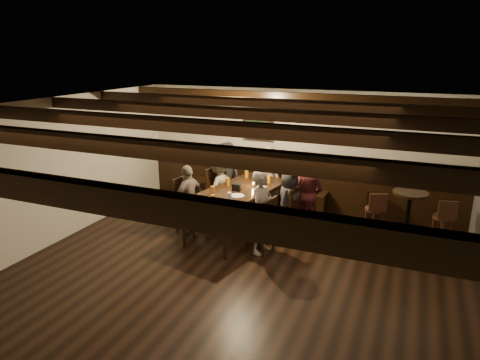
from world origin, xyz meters
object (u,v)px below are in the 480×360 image
at_px(person_bench_right, 308,192).
at_px(bar_stool_right, 441,236).
at_px(chair_left_near, 221,202).
at_px(person_left_far, 189,199).
at_px(chair_right_near, 286,219).
at_px(person_right_far, 262,212).
at_px(dining_table, 238,193).
at_px(bar_stool_left, 373,227).
at_px(person_left_near, 219,187).
at_px(chair_left_far, 191,215).
at_px(person_bench_centre, 268,181).
at_px(person_right_near, 288,201).
at_px(high_top_table, 408,212).
at_px(person_bench_left, 226,176).
at_px(chair_right_far, 260,235).

relative_size(person_bench_right, bar_stool_right, 1.37).
height_order(chair_left_near, person_left_far, person_left_far).
xyz_separation_m(chair_right_near, person_right_far, (-0.14, -0.89, 0.41)).
distance_m(dining_table, bar_stool_right, 3.30).
height_order(person_right_far, bar_stool_left, person_right_far).
bearing_deg(person_left_near, chair_left_far, 1.86).
relative_size(person_bench_centre, bar_stool_right, 1.41).
height_order(chair_left_far, person_right_near, person_right_near).
distance_m(chair_left_far, bar_stool_left, 3.11).
bearing_deg(bar_stool_right, person_left_near, 161.76).
distance_m(person_left_near, person_right_near, 1.50).
xyz_separation_m(chair_left_far, person_left_near, (0.14, 0.89, 0.29)).
distance_m(chair_left_near, person_right_near, 1.50).
distance_m(person_bench_right, high_top_table, 1.74).
relative_size(chair_left_far, person_bench_centre, 0.71).
height_order(dining_table, bar_stool_right, bar_stool_right).
xyz_separation_m(person_bench_left, person_right_near, (1.53, -0.76, -0.10)).
height_order(chair_left_near, bar_stool_right, bar_stool_right).
xyz_separation_m(chair_right_far, person_bench_centre, (-0.42, 1.61, 0.41)).
relative_size(person_left_far, high_top_table, 1.26).
bearing_deg(chair_right_far, chair_right_near, 0.09).
xyz_separation_m(person_left_near, bar_stool_right, (3.92, -0.30, -0.23)).
bearing_deg(person_bench_centre, chair_left_far, 64.33).
distance_m(dining_table, person_left_near, 0.88).
distance_m(person_right_far, bar_stool_right, 2.78).
bearing_deg(chair_right_near, chair_left_far, 122.03).
xyz_separation_m(person_bench_right, high_top_table, (1.71, -0.27, -0.04)).
bearing_deg(chair_right_near, bar_stool_left, -81.69).
bearing_deg(person_bench_centre, person_bench_left, 9.46).
xyz_separation_m(person_right_near, high_top_table, (1.95, 0.14, 0.04)).
xyz_separation_m(chair_left_near, chair_left_far, (-0.17, -0.88, 0.01)).
xyz_separation_m(chair_left_near, bar_stool_right, (3.89, -0.29, 0.07)).
distance_m(chair_right_far, bar_stool_right, 2.79).
distance_m(person_bench_right, person_left_far, 2.13).
distance_m(person_bench_centre, person_right_near, 0.97).
relative_size(person_right_far, bar_stool_right, 1.37).
relative_size(dining_table, person_right_near, 1.90).
bearing_deg(person_right_far, person_bench_left, 50.71).
distance_m(chair_left_near, person_left_near, 0.30).
bearing_deg(chair_left_far, person_left_near, -178.14).
xyz_separation_m(person_left_near, bar_stool_left, (2.92, -0.35, -0.23)).
height_order(chair_left_far, person_left_far, person_left_far).
distance_m(chair_left_near, high_top_table, 3.41).
relative_size(chair_left_near, person_bench_right, 0.71).
height_order(chair_right_far, person_right_far, person_right_far).
relative_size(person_right_far, bar_stool_left, 1.37).
xyz_separation_m(chair_right_far, person_right_near, (0.20, 0.88, 0.31)).
bearing_deg(person_right_far, person_bench_right, -6.34).
bearing_deg(dining_table, chair_left_far, -148.02).
height_order(chair_right_far, person_bench_left, person_bench_left).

